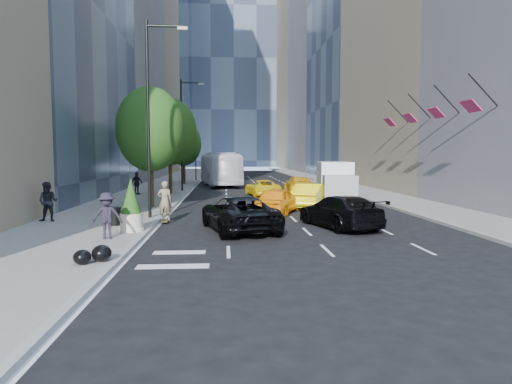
{
  "coord_description": "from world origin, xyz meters",
  "views": [
    {
      "loc": [
        -2.6,
        -19.77,
        3.38
      ],
      "look_at": [
        -1.11,
        2.14,
        1.6
      ],
      "focal_mm": 32.0,
      "sensor_mm": 36.0,
      "label": 1
    }
  ],
  "objects": [
    {
      "name": "pedestrian_b",
      "position": [
        -9.8,
        18.0,
        1.08
      ],
      "size": [
        1.18,
        0.94,
        1.87
      ],
      "primitive_type": "imported",
      "rotation": [
        0.0,
        0.0,
        2.62
      ],
      "color": "black",
      "rests_on": "sidewalk_left"
    },
    {
      "name": "black_sedan_mercedes",
      "position": [
        2.72,
        1.0,
        0.76
      ],
      "size": [
        3.48,
        5.64,
        1.53
      ],
      "primitive_type": "imported",
      "rotation": [
        0.0,
        0.0,
        3.41
      ],
      "color": "black",
      "rests_on": "ground"
    },
    {
      "name": "taxi_d",
      "position": [
        3.94,
        20.5,
        0.74
      ],
      "size": [
        2.21,
        5.12,
        1.47
      ],
      "primitive_type": "imported",
      "rotation": [
        0.0,
        0.0,
        3.17
      ],
      "color": "#EFAF0C",
      "rests_on": "ground"
    },
    {
      "name": "ground",
      "position": [
        0.0,
        0.0,
        0.0
      ],
      "size": [
        160.0,
        160.0,
        0.0
      ],
      "primitive_type": "plane",
      "color": "black",
      "rests_on": "ground"
    },
    {
      "name": "tree_near",
      "position": [
        -7.2,
        9.0,
        4.97
      ],
      "size": [
        4.2,
        4.2,
        7.46
      ],
      "color": "#2F2412",
      "rests_on": "sidewalk_left"
    },
    {
      "name": "pedestrian_a",
      "position": [
        -11.2,
        2.9,
        1.12
      ],
      "size": [
        0.97,
        0.77,
        1.94
      ],
      "primitive_type": "imported",
      "rotation": [
        0.0,
        0.0,
        -0.04
      ],
      "color": "black",
      "rests_on": "sidewalk_left"
    },
    {
      "name": "taxi_a",
      "position": [
        0.5,
        6.5,
        0.76
      ],
      "size": [
        3.4,
        4.8,
        1.52
      ],
      "primitive_type": "imported",
      "rotation": [
        0.0,
        0.0,
        2.74
      ],
      "color": "orange",
      "rests_on": "ground"
    },
    {
      "name": "traffic_signal",
      "position": [
        -6.4,
        40.0,
        4.23
      ],
      "size": [
        2.48,
        0.53,
        5.2
      ],
      "color": "black",
      "rests_on": "sidewalk_left"
    },
    {
      "name": "sidewalk_left",
      "position": [
        -9.0,
        30.0,
        0.07
      ],
      "size": [
        6.0,
        120.0,
        0.15
      ],
      "primitive_type": "cube",
      "color": "slate",
      "rests_on": "ground"
    },
    {
      "name": "tower_left_mid",
      "position": [
        -22.0,
        42.0,
        22.5
      ],
      "size": [
        20.0,
        24.0,
        45.0
      ],
      "primitive_type": "cube",
      "color": "slate",
      "rests_on": "ground"
    },
    {
      "name": "tower_right_far",
      "position": [
        22.0,
        98.0,
        25.0
      ],
      "size": [
        20.0,
        24.0,
        50.0
      ],
      "primitive_type": "cube",
      "color": "gray",
      "rests_on": "ground"
    },
    {
      "name": "black_sedan_lincoln",
      "position": [
        -2.0,
        0.42,
        0.78
      ],
      "size": [
        3.8,
        6.05,
        1.56
      ],
      "primitive_type": "imported",
      "rotation": [
        0.0,
        0.0,
        3.37
      ],
      "color": "black",
      "rests_on": "ground"
    },
    {
      "name": "taxi_b",
      "position": [
        2.91,
        9.0,
        0.79
      ],
      "size": [
        3.47,
        5.06,
        1.58
      ],
      "primitive_type": "imported",
      "rotation": [
        0.0,
        0.0,
        2.72
      ],
      "color": "yellow",
      "rests_on": "ground"
    },
    {
      "name": "pedestrian_c",
      "position": [
        -7.16,
        -1.99,
        1.05
      ],
      "size": [
        1.28,
        0.91,
        1.8
      ],
      "primitive_type": "imported",
      "rotation": [
        0.0,
        0.0,
        0.22
      ],
      "color": "black",
      "rests_on": "sidewalk_left"
    },
    {
      "name": "trash_can",
      "position": [
        -7.67,
        1.45,
        0.55
      ],
      "size": [
        0.53,
        0.53,
        0.8
      ],
      "primitive_type": "cylinder",
      "color": "black",
      "rests_on": "sidewalk_left"
    },
    {
      "name": "city_bus",
      "position": [
        -3.2,
        31.37,
        1.84
      ],
      "size": [
        4.91,
        13.49,
        3.67
      ],
      "primitive_type": "imported",
      "rotation": [
        0.0,
        0.0,
        0.14
      ],
      "color": "white",
      "rests_on": "ground"
    },
    {
      "name": "planter_shrub",
      "position": [
        -6.6,
        -0.19,
        1.23
      ],
      "size": [
        0.95,
        0.95,
        2.27
      ],
      "color": "beige",
      "rests_on": "sidewalk_left"
    },
    {
      "name": "taxi_c",
      "position": [
        0.5,
        18.0,
        0.67
      ],
      "size": [
        2.93,
        5.08,
        1.33
      ],
      "primitive_type": "imported",
      "rotation": [
        0.0,
        0.0,
        3.3
      ],
      "color": "yellow",
      "rests_on": "ground"
    },
    {
      "name": "lamp_near",
      "position": [
        -6.32,
        4.0,
        5.81
      ],
      "size": [
        2.13,
        0.22,
        10.0
      ],
      "color": "black",
      "rests_on": "sidewalk_left"
    },
    {
      "name": "tower_left_end",
      "position": [
        -22.0,
        92.0,
        30.0
      ],
      "size": [
        20.0,
        28.0,
        60.0
      ],
      "primitive_type": "cube",
      "color": "#313A4D",
      "rests_on": "ground"
    },
    {
      "name": "garbage_bags",
      "position": [
        -6.55,
        -5.96,
        0.39
      ],
      "size": [
        1.02,
        0.98,
        0.51
      ],
      "color": "black",
      "rests_on": "sidewalk_left"
    },
    {
      "name": "facade_flags",
      "position": [
        10.64,
        10.0,
        6.18
      ],
      "size": [
        1.85,
        13.3,
        2.05
      ],
      "color": "black",
      "rests_on": "ground"
    },
    {
      "name": "tower_distant",
      "position": [
        0.0,
        120.0,
        45.0
      ],
      "size": [
        40.0,
        20.0,
        90.0
      ],
      "primitive_type": "cube",
      "color": "#313A4D",
      "rests_on": "ground"
    },
    {
      "name": "tree_mid",
      "position": [
        -7.2,
        19.0,
        5.32
      ],
      "size": [
        4.5,
        4.5,
        7.99
      ],
      "color": "#2F2412",
      "rests_on": "sidewalk_left"
    },
    {
      "name": "tower_right_mid",
      "position": [
        22.0,
        74.0,
        32.5
      ],
      "size": [
        20.0,
        24.0,
        65.0
      ],
      "primitive_type": "cube",
      "color": "slate",
      "rests_on": "ground"
    },
    {
      "name": "tree_far",
      "position": [
        -7.2,
        32.0,
        4.62
      ],
      "size": [
        3.9,
        3.9,
        6.92
      ],
      "color": "#2F2412",
      "rests_on": "sidewalk_left"
    },
    {
      "name": "sidewalk_right",
      "position": [
        10.0,
        30.0,
        0.07
      ],
      "size": [
        4.0,
        120.0,
        0.15
      ],
      "primitive_type": "cube",
      "color": "slate",
      "rests_on": "ground"
    },
    {
      "name": "skateboarder",
      "position": [
        -5.6,
        3.0,
        0.98
      ],
      "size": [
        0.75,
        0.52,
        1.96
      ],
      "primitive_type": "imported",
      "rotation": [
        0.0,
        0.0,
        3.21
      ],
      "color": "#7D6A4E",
      "rests_on": "ground"
    },
    {
      "name": "box_truck",
      "position": [
        5.03,
        11.27,
        1.47
      ],
      "size": [
        2.91,
        6.28,
        2.9
      ],
      "rotation": [
        0.0,
        0.0,
        -0.12
      ],
      "color": "silver",
      "rests_on": "ground"
    },
    {
      "name": "lamp_far",
      "position": [
        -6.32,
        22.0,
        5.81
      ],
      "size": [
        2.13,
        0.22,
        10.0
      ],
      "color": "black",
      "rests_on": "sidewalk_left"
    }
  ]
}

